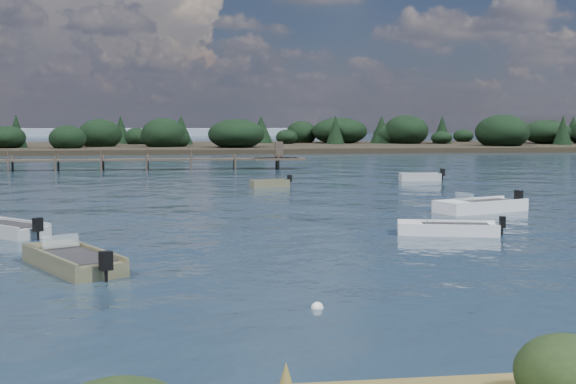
{
  "coord_description": "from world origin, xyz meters",
  "views": [
    {
      "loc": [
        -4.64,
        -23.34,
        4.67
      ],
      "look_at": [
        0.37,
        14.0,
        1.0
      ],
      "focal_mm": 45.0,
      "sensor_mm": 36.0,
      "label": 1
    }
  ],
  "objects": [
    {
      "name": "dinghy_mid_grey",
      "position": [
        -12.36,
        7.57,
        0.15
      ],
      "size": [
        4.07,
        3.98,
        1.13
      ],
      "color": "#A3A8AA",
      "rests_on": "ground"
    },
    {
      "name": "buoy_a",
      "position": [
        -1.55,
        -5.83,
        0.0
      ],
      "size": [
        0.32,
        0.32,
        0.32
      ],
      "primitive_type": "sphere",
      "color": "white",
      "rests_on": "ground"
    },
    {
      "name": "far_headland",
      "position": [
        25.0,
        100.0,
        1.96
      ],
      "size": [
        190.0,
        40.0,
        5.8
      ],
      "color": "black",
      "rests_on": "ground"
    },
    {
      "name": "dinghy_near_olive",
      "position": [
        -8.45,
        0.1,
        0.16
      ],
      "size": [
        3.81,
        4.84,
        1.21
      ],
      "color": "#706C4A",
      "rests_on": "ground"
    },
    {
      "name": "dinghy_mid_white_a",
      "position": [
        5.92,
        5.35,
        0.13
      ],
      "size": [
        4.49,
        2.52,
        1.03
      ],
      "color": "silver",
      "rests_on": "ground"
    },
    {
      "name": "buoy_c",
      "position": [
        -12.72,
        8.55,
        0.0
      ],
      "size": [
        0.32,
        0.32,
        0.32
      ],
      "primitive_type": "sphere",
      "color": "white",
      "rests_on": "ground"
    },
    {
      "name": "jetty",
      "position": [
        -21.74,
        47.99,
        0.98
      ],
      "size": [
        64.5,
        3.2,
        3.4
      ],
      "color": "#453C33",
      "rests_on": "ground"
    },
    {
      "name": "dinghy_mid_white_b",
      "position": [
        10.28,
        12.35,
        0.17
      ],
      "size": [
        5.41,
        3.52,
        1.33
      ],
      "color": "silver",
      "rests_on": "ground"
    },
    {
      "name": "tender_far_grey_b",
      "position": [
        13.38,
        31.92,
        0.17
      ],
      "size": [
        3.6,
        1.51,
        1.22
      ],
      "color": "#A3A8AA",
      "rests_on": "ground"
    },
    {
      "name": "tender_far_white",
      "position": [
        0.93,
        28.1,
        0.15
      ],
      "size": [
        3.13,
        1.72,
        1.05
      ],
      "color": "#706C4A",
      "rests_on": "ground"
    },
    {
      "name": "ground",
      "position": [
        0.0,
        60.0,
        0.0
      ],
      "size": [
        400.0,
        400.0,
        0.0
      ],
      "primitive_type": "plane",
      "color": "#152432",
      "rests_on": "ground"
    }
  ]
}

